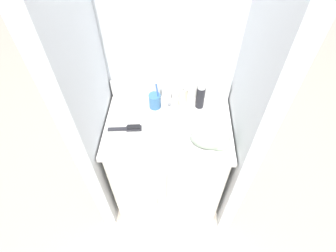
{
  "coord_description": "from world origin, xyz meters",
  "views": [
    {
      "loc": [
        0.04,
        -0.95,
        1.9
      ],
      "look_at": [
        0.0,
        -0.02,
        0.8
      ],
      "focal_mm": 28.0,
      "sensor_mm": 36.0,
      "label": 1
    }
  ],
  "objects_px": {
    "shaving_cream_can": "(200,96)",
    "hand_towel": "(212,138)",
    "soap_dispenser": "(183,96)",
    "hairbrush": "(129,128)",
    "toothbrush_cup": "(155,101)"
  },
  "relations": [
    {
      "from": "toothbrush_cup",
      "to": "hairbrush",
      "type": "height_order",
      "value": "toothbrush_cup"
    },
    {
      "from": "shaving_cream_can",
      "to": "hairbrush",
      "type": "bearing_deg",
      "value": -153.01
    },
    {
      "from": "hairbrush",
      "to": "hand_towel",
      "type": "distance_m",
      "value": 0.45
    },
    {
      "from": "soap_dispenser",
      "to": "hairbrush",
      "type": "relative_size",
      "value": 0.84
    },
    {
      "from": "hairbrush",
      "to": "hand_towel",
      "type": "relative_size",
      "value": 0.9
    },
    {
      "from": "shaving_cream_can",
      "to": "toothbrush_cup",
      "type": "bearing_deg",
      "value": -176.73
    },
    {
      "from": "shaving_cream_can",
      "to": "hand_towel",
      "type": "bearing_deg",
      "value": -79.32
    },
    {
      "from": "hairbrush",
      "to": "soap_dispenser",
      "type": "bearing_deg",
      "value": 31.16
    },
    {
      "from": "toothbrush_cup",
      "to": "hand_towel",
      "type": "height_order",
      "value": "toothbrush_cup"
    },
    {
      "from": "soap_dispenser",
      "to": "hairbrush",
      "type": "distance_m",
      "value": 0.36
    },
    {
      "from": "shaving_cream_can",
      "to": "hand_towel",
      "type": "xyz_separation_m",
      "value": [
        0.05,
        -0.28,
        -0.03
      ]
    },
    {
      "from": "soap_dispenser",
      "to": "hand_towel",
      "type": "height_order",
      "value": "soap_dispenser"
    },
    {
      "from": "soap_dispenser",
      "to": "shaving_cream_can",
      "type": "xyz_separation_m",
      "value": [
        0.1,
        -0.01,
        0.02
      ]
    },
    {
      "from": "toothbrush_cup",
      "to": "shaving_cream_can",
      "type": "bearing_deg",
      "value": 3.27
    },
    {
      "from": "toothbrush_cup",
      "to": "shaving_cream_can",
      "type": "xyz_separation_m",
      "value": [
        0.26,
        0.02,
        0.03
      ]
    }
  ]
}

